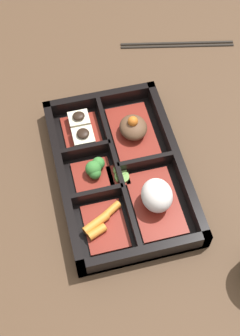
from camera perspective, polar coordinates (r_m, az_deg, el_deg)
name	(u,v)px	position (r m, az deg, el deg)	size (l,w,h in m)	color
ground_plane	(120,175)	(0.83, 0.00, -0.91)	(3.00, 3.00, 0.00)	#4C3523
bento_base	(120,174)	(0.82, 0.00, -0.73)	(0.33, 0.22, 0.01)	black
bento_rim	(119,170)	(0.81, -0.17, -0.22)	(0.33, 0.22, 0.04)	black
bowl_stew	(133,129)	(0.85, 1.61, 4.74)	(0.13, 0.08, 0.05)	maroon
bowl_rice	(157,197)	(0.77, 4.48, -3.60)	(0.13, 0.08, 0.06)	maroon
bowl_tofu	(81,130)	(0.86, -4.73, 4.65)	(0.08, 0.07, 0.03)	maroon
bowl_greens	(94,171)	(0.81, -3.16, -0.39)	(0.07, 0.07, 0.03)	maroon
bowl_carrots	(103,225)	(0.76, -2.05, -6.91)	(0.09, 0.07, 0.02)	maroon
bowl_pickles	(119,175)	(0.81, -0.14, -0.82)	(0.04, 0.04, 0.01)	maroon
chopsticks	(177,44)	(1.04, 6.99, 14.80)	(0.07, 0.24, 0.01)	black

